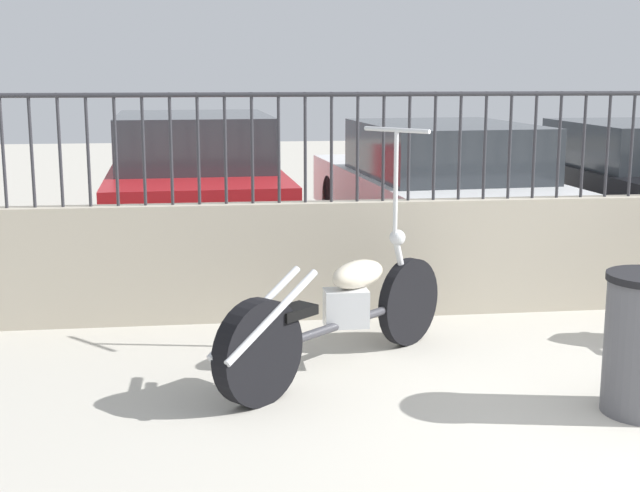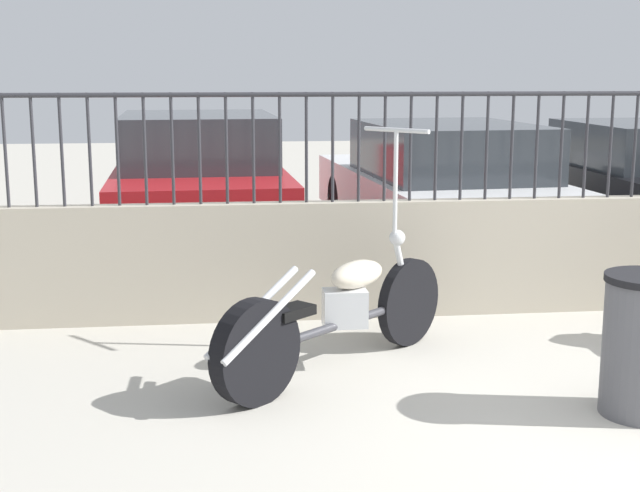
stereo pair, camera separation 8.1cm
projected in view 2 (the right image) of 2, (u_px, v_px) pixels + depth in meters
name	position (u px, v px, depth m)	size (l,w,h in m)	color
low_wall	(519.00, 255.00, 7.08)	(8.41, 0.18, 0.91)	#B2A893
fence_railing	(525.00, 127.00, 6.88)	(8.41, 0.04, 0.83)	#2D2D33
motorcycle_dark_grey	(329.00, 316.00, 5.59)	(1.67, 1.52, 1.54)	black
car_red	(199.00, 182.00, 9.59)	(1.90, 4.41, 1.45)	black
car_white	(443.00, 186.00, 9.53)	(2.14, 4.71, 1.36)	black
car_black	(640.00, 179.00, 10.23)	(1.84, 4.21, 1.32)	black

